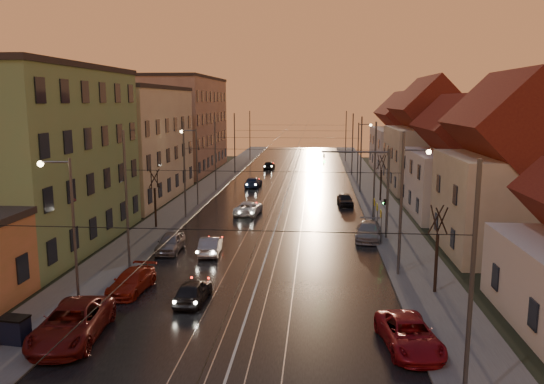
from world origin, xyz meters
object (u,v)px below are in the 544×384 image
(parked_left_2, at_px, (132,281))
(driving_car_2, at_px, (248,208))
(traffic_light_mast, at_px, (375,182))
(driving_car_1, at_px, (210,245))
(dumpster, at_px, (14,330))
(parked_left_1, at_px, (72,323))
(street_lamp_2, at_px, (194,159))
(parked_right_0, at_px, (409,335))
(parked_left_3, at_px, (170,243))
(street_lamp_3, at_px, (361,147))
(parked_right_2, at_px, (345,200))
(street_lamp_1, at_px, (407,197))
(street_lamp_0, at_px, (68,219))
(parked_right_1, at_px, (369,231))
(driving_car_0, at_px, (193,291))
(driving_car_3, at_px, (253,182))
(driving_car_4, at_px, (269,165))

(parked_left_2, bearing_deg, driving_car_2, 84.22)
(traffic_light_mast, bearing_deg, driving_car_1, -156.60)
(driving_car_2, distance_m, dumpster, 29.03)
(driving_car_2, relative_size, parked_left_2, 1.09)
(parked_left_1, height_order, dumpster, parked_left_1)
(street_lamp_2, distance_m, parked_right_0, 35.39)
(driving_car_1, height_order, dumpster, driving_car_1)
(street_lamp_2, height_order, parked_left_3, street_lamp_2)
(street_lamp_3, relative_size, parked_right_2, 2.18)
(street_lamp_1, bearing_deg, parked_left_1, -145.93)
(street_lamp_0, bearing_deg, parked_left_2, 54.85)
(driving_car_1, distance_m, parked_left_3, 3.04)
(traffic_light_mast, distance_m, parked_left_1, 25.10)
(traffic_light_mast, distance_m, parked_left_3, 16.26)
(parked_left_3, relative_size, parked_right_2, 1.08)
(street_lamp_2, relative_size, parked_left_1, 1.40)
(parked_right_1, bearing_deg, parked_left_2, -130.80)
(driving_car_2, bearing_deg, parked_left_1, 86.07)
(street_lamp_2, distance_m, driving_car_0, 27.29)
(driving_car_0, bearing_deg, parked_right_1, -124.52)
(parked_left_2, bearing_deg, parked_left_3, 95.08)
(parked_left_2, relative_size, dumpster, 3.52)
(driving_car_1, bearing_deg, driving_car_2, -99.02)
(street_lamp_1, xyz_separation_m, driving_car_3, (-13.58, 32.38, -4.25))
(driving_car_2, bearing_deg, parked_right_2, -144.82)
(driving_car_0, distance_m, parked_right_2, 29.44)
(parked_left_3, bearing_deg, parked_right_1, 16.48)
(street_lamp_1, relative_size, driving_car_1, 2.04)
(parked_left_2, bearing_deg, traffic_light_mast, 45.93)
(street_lamp_2, bearing_deg, parked_right_2, 5.60)
(street_lamp_3, height_order, driving_car_1, street_lamp_3)
(driving_car_3, bearing_deg, parked_left_3, 87.66)
(driving_car_4, distance_m, parked_right_2, 30.70)
(parked_left_1, bearing_deg, parked_right_2, 61.92)
(street_lamp_1, bearing_deg, dumpster, -147.66)
(parked_left_3, bearing_deg, street_lamp_0, -101.63)
(driving_car_3, xyz_separation_m, parked_left_2, (-2.54, -37.42, -0.03))
(street_lamp_3, height_order, dumpster, street_lamp_3)
(street_lamp_0, xyz_separation_m, driving_car_3, (4.63, 40.38, -4.25))
(parked_left_1, height_order, parked_right_0, parked_left_1)
(driving_car_4, bearing_deg, street_lamp_0, 88.45)
(parked_left_1, xyz_separation_m, parked_right_0, (15.20, 0.38, -0.14))
(driving_car_3, bearing_deg, driving_car_1, 93.56)
(street_lamp_0, distance_m, driving_car_3, 40.87)
(street_lamp_1, height_order, parked_left_3, street_lamp_1)
(street_lamp_2, relative_size, traffic_light_mast, 1.11)
(parked_right_1, distance_m, dumpster, 26.50)
(driving_car_2, bearing_deg, driving_car_4, -82.62)
(street_lamp_2, bearing_deg, parked_left_2, -85.24)
(street_lamp_2, relative_size, driving_car_4, 2.10)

